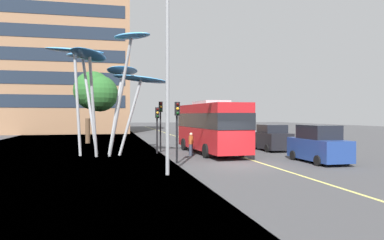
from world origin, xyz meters
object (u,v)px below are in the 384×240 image
at_px(street_lamp, 175,58).
at_px(red_bus, 211,125).
at_px(traffic_light_island_mid, 161,116).
at_px(car_parked_mid, 272,138).
at_px(leaf_sculpture, 104,65).
at_px(pedestrian, 191,144).
at_px(car_parked_near, 318,145).
at_px(traffic_light_kerb_near, 177,119).
at_px(car_side_street, 223,131).
at_px(traffic_light_kerb_far, 157,120).
at_px(car_parked_far, 243,134).

bearing_deg(street_lamp, red_bus, 64.29).
xyz_separation_m(traffic_light_island_mid, car_parked_mid, (8.85, -1.01, -1.82)).
distance_m(red_bus, street_lamp, 10.52).
bearing_deg(leaf_sculpture, pedestrian, -12.21).
bearing_deg(car_parked_near, pedestrian, 140.83).
height_order(leaf_sculpture, traffic_light_kerb_near, leaf_sculpture).
relative_size(traffic_light_kerb_near, car_parked_near, 0.80).
xyz_separation_m(traffic_light_kerb_near, car_parked_mid, (8.86, 6.12, -1.64)).
distance_m(car_side_street, street_lamp, 24.48).
height_order(red_bus, street_lamp, street_lamp).
bearing_deg(leaf_sculpture, traffic_light_island_mid, 22.61).
xyz_separation_m(red_bus, traffic_light_kerb_near, (-3.47, -5.04, 0.51)).
relative_size(leaf_sculpture, car_parked_near, 1.92).
distance_m(leaf_sculpture, traffic_light_kerb_near, 7.77).
bearing_deg(car_parked_near, red_bus, 127.67).
bearing_deg(traffic_light_kerb_near, street_lamp, -102.18).
bearing_deg(leaf_sculpture, car_parked_mid, 3.30).
bearing_deg(traffic_light_island_mid, leaf_sculpture, -157.39).
distance_m(traffic_light_kerb_far, pedestrian, 3.22).
height_order(leaf_sculpture, car_parked_near, leaf_sculpture).
xyz_separation_m(car_parked_near, car_parked_mid, (0.46, 7.47, -0.06)).
relative_size(red_bus, pedestrian, 6.19).
xyz_separation_m(red_bus, traffic_light_kerb_far, (-3.90, 0.72, 0.36)).
distance_m(traffic_light_island_mid, pedestrian, 4.04).
height_order(leaf_sculpture, traffic_light_island_mid, leaf_sculpture).
bearing_deg(car_parked_mid, traffic_light_kerb_far, -177.78).
bearing_deg(red_bus, pedestrian, -150.67).
relative_size(leaf_sculpture, pedestrian, 5.40).
height_order(car_parked_mid, car_parked_far, car_parked_far).
bearing_deg(pedestrian, leaf_sculpture, 167.79).
bearing_deg(traffic_light_kerb_far, traffic_light_island_mid, 72.17).
distance_m(traffic_light_kerb_far, traffic_light_island_mid, 1.47).
xyz_separation_m(traffic_light_kerb_far, car_parked_far, (9.19, 6.58, -1.49)).
bearing_deg(car_parked_near, traffic_light_kerb_near, 170.91).
relative_size(car_side_street, street_lamp, 0.45).
xyz_separation_m(leaf_sculpture, traffic_light_kerb_far, (3.79, 0.39, -3.85)).
height_order(car_parked_near, car_parked_far, car_parked_near).
xyz_separation_m(leaf_sculpture, pedestrian, (5.97, -1.29, -5.53)).
relative_size(traffic_light_island_mid, car_parked_far, 1.00).
relative_size(car_parked_near, car_parked_far, 1.17).
bearing_deg(traffic_light_kerb_far, car_parked_near, -38.83).
height_order(car_parked_far, pedestrian, car_parked_far).
bearing_deg(red_bus, car_side_street, 68.64).
distance_m(car_parked_mid, car_parked_far, 6.22).
distance_m(car_parked_far, pedestrian, 10.85).
height_order(traffic_light_kerb_near, car_parked_near, traffic_light_kerb_near).
distance_m(traffic_light_island_mid, car_parked_near, 12.05).
bearing_deg(street_lamp, car_parked_mid, 45.95).
relative_size(red_bus, leaf_sculpture, 1.15).
relative_size(red_bus, traffic_light_kerb_near, 2.76).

